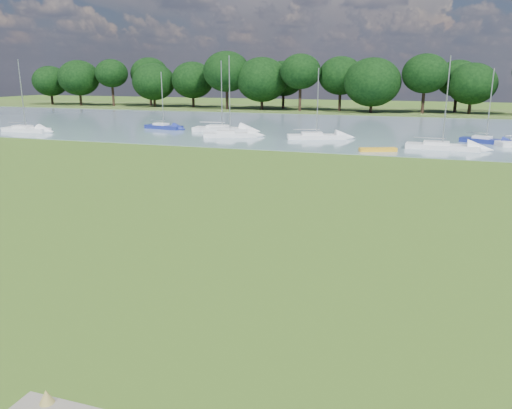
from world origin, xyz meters
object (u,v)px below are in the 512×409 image
(sailboat_2, at_px, (25,128))
(sailboat_9, at_px, (163,125))
(sailboat_7, at_px, (229,133))
(sailboat_3, at_px, (441,145))
(sailboat_8, at_px, (485,139))
(kayak, at_px, (378,150))
(sailboat_5, at_px, (222,128))
(sailboat_4, at_px, (316,135))

(sailboat_2, xyz_separation_m, sailboat_9, (13.54, 7.73, -0.02))
(sailboat_7, bearing_deg, sailboat_3, -27.81)
(sailboat_8, distance_m, sailboat_9, 35.61)
(kayak, bearing_deg, sailboat_3, 9.43)
(sailboat_5, height_order, sailboat_7, sailboat_7)
(sailboat_7, distance_m, sailboat_9, 11.51)
(sailboat_4, height_order, sailboat_9, sailboat_4)
(sailboat_5, height_order, sailboat_9, sailboat_5)
(sailboat_4, distance_m, sailboat_9, 19.76)
(sailboat_3, distance_m, sailboat_5, 24.67)
(sailboat_3, relative_size, sailboat_7, 0.97)
(sailboat_9, bearing_deg, sailboat_5, 8.72)
(sailboat_5, bearing_deg, sailboat_7, -61.87)
(sailboat_3, distance_m, sailboat_9, 32.24)
(sailboat_3, height_order, sailboat_9, sailboat_3)
(sailboat_7, bearing_deg, sailboat_4, -13.35)
(sailboat_4, xyz_separation_m, sailboat_9, (-19.45, 3.45, 0.01))
(sailboat_9, bearing_deg, sailboat_8, 8.49)
(sailboat_4, distance_m, sailboat_7, 9.09)
(kayak, height_order, sailboat_3, sailboat_3)
(kayak, distance_m, sailboat_7, 16.69)
(sailboat_3, xyz_separation_m, sailboat_4, (-12.02, 3.54, 0.00))
(sailboat_8, xyz_separation_m, sailboat_9, (-35.57, 1.51, 0.01))
(kayak, xyz_separation_m, sailboat_3, (5.20, 3.15, 0.24))
(kayak, distance_m, sailboat_4, 9.56)
(sailboat_3, xyz_separation_m, sailboat_9, (-31.48, 6.99, 0.02))
(sailboat_3, height_order, sailboat_5, sailboat_3)
(sailboat_2, height_order, sailboat_4, sailboat_2)
(sailboat_5, distance_m, sailboat_8, 27.87)
(sailboat_4, bearing_deg, sailboat_2, 167.78)
(sailboat_3, xyz_separation_m, sailboat_7, (-21.01, 2.20, 0.02))
(sailboat_2, bearing_deg, sailboat_7, 6.96)
(sailboat_2, relative_size, sailboat_5, 1.01)
(sailboat_2, distance_m, sailboat_8, 49.51)
(sailboat_8, height_order, sailboat_9, sailboat_8)
(sailboat_4, relative_size, sailboat_8, 1.01)
(kayak, bearing_deg, sailboat_2, 154.79)
(sailboat_4, bearing_deg, sailboat_8, -12.75)
(sailboat_7, relative_size, sailboat_9, 1.24)
(sailboat_4, distance_m, sailboat_5, 12.14)
(kayak, height_order, sailboat_5, sailboat_5)
(sailboat_5, xyz_separation_m, sailboat_8, (27.84, -1.21, -0.01))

